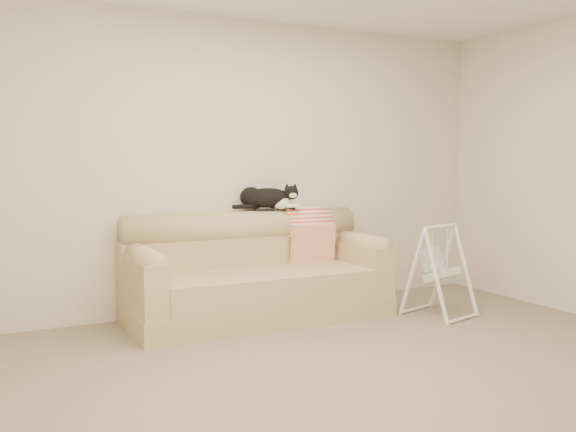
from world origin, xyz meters
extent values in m
plane|color=#7D6E5A|center=(0.00, 0.00, 0.00)|extent=(5.00, 5.00, 0.00)
cube|color=silver|center=(0.00, 2.00, 1.30)|extent=(5.00, 0.04, 2.60)
cube|color=tan|center=(-0.07, 1.53, 0.09)|extent=(2.20, 0.90, 0.18)
cube|color=tan|center=(-0.07, 1.42, 0.30)|extent=(1.80, 0.68, 0.24)
cube|color=tan|center=(-0.07, 1.87, 0.43)|extent=(2.20, 0.22, 0.50)
cylinder|color=tan|center=(-0.07, 1.87, 0.76)|extent=(2.16, 0.28, 0.28)
cube|color=tan|center=(-1.06, 1.53, 0.39)|extent=(0.20, 0.88, 0.42)
cylinder|color=tan|center=(-1.06, 1.53, 0.60)|extent=(0.18, 0.84, 0.18)
cube|color=tan|center=(0.92, 1.53, 0.39)|extent=(0.20, 0.88, 0.42)
cylinder|color=tan|center=(0.92, 1.53, 0.60)|extent=(0.18, 0.84, 0.18)
cube|color=black|center=(0.14, 1.86, 0.91)|extent=(0.18, 0.07, 0.02)
cube|color=gray|center=(0.14, 1.86, 0.92)|extent=(0.10, 0.05, 0.01)
cube|color=black|center=(0.34, 1.84, 0.91)|extent=(0.18, 0.10, 0.02)
ellipsoid|color=black|center=(0.18, 1.88, 1.01)|extent=(0.47, 0.32, 0.18)
ellipsoid|color=black|center=(0.04, 1.94, 1.02)|extent=(0.24, 0.23, 0.18)
ellipsoid|color=white|center=(0.28, 1.82, 0.97)|extent=(0.19, 0.15, 0.13)
ellipsoid|color=black|center=(0.37, 1.78, 1.06)|extent=(0.17, 0.17, 0.13)
ellipsoid|color=white|center=(0.36, 1.73, 1.04)|extent=(0.08, 0.08, 0.05)
sphere|color=#BF7272|center=(0.35, 1.71, 1.04)|extent=(0.01, 0.01, 0.01)
cone|color=black|center=(0.34, 1.80, 1.12)|extent=(0.05, 0.06, 0.06)
cone|color=black|center=(0.41, 1.78, 1.12)|extent=(0.08, 0.08, 0.06)
sphere|color=#AC6A1C|center=(0.33, 1.74, 1.07)|extent=(0.02, 0.02, 0.02)
sphere|color=#AC6A1C|center=(0.38, 1.73, 1.07)|extent=(0.02, 0.02, 0.02)
ellipsoid|color=white|center=(0.34, 1.76, 0.94)|extent=(0.10, 0.12, 0.04)
ellipsoid|color=white|center=(0.39, 1.74, 0.94)|extent=(0.10, 0.12, 0.04)
cylinder|color=black|center=(-0.04, 1.88, 0.94)|extent=(0.24, 0.05, 0.04)
cylinder|color=#E04626|center=(0.55, 1.87, 0.76)|extent=(0.44, 0.33, 0.33)
cube|color=#E04626|center=(0.55, 1.70, 0.56)|extent=(0.44, 0.09, 0.42)
cylinder|color=white|center=(1.20, 0.77, 0.39)|extent=(0.11, 0.27, 0.79)
cylinder|color=white|center=(1.13, 1.00, 0.39)|extent=(0.11, 0.27, 0.79)
cylinder|color=white|center=(1.63, 0.89, 0.39)|extent=(0.11, 0.27, 0.79)
cylinder|color=white|center=(1.57, 1.12, 0.39)|extent=(0.11, 0.27, 0.79)
cylinder|color=white|center=(1.38, 0.94, 0.78)|extent=(0.44, 0.16, 0.03)
cylinder|color=white|center=(1.45, 0.71, 0.02)|extent=(0.44, 0.15, 0.03)
cylinder|color=white|center=(1.32, 1.18, 0.02)|extent=(0.44, 0.15, 0.03)
cube|color=white|center=(1.39, 0.92, 0.36)|extent=(0.31, 0.30, 0.15)
cube|color=white|center=(1.36, 1.02, 0.48)|extent=(0.28, 0.18, 0.21)
cylinder|color=white|center=(1.28, 0.91, 0.59)|extent=(0.01, 0.01, 0.37)
cylinder|color=white|center=(1.49, 0.97, 0.59)|extent=(0.01, 0.01, 0.37)
camera|label=1|loc=(-2.26, -3.37, 1.35)|focal=40.00mm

